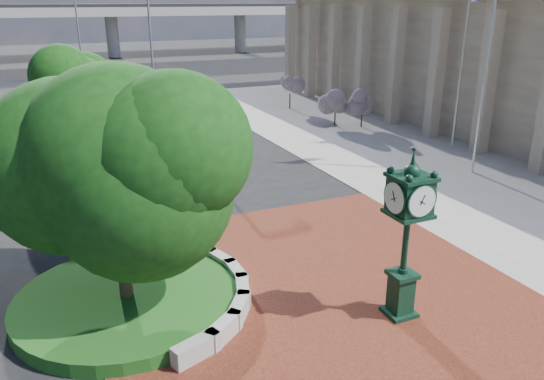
{
  "coord_description": "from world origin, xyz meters",
  "views": [
    {
      "loc": [
        -6.54,
        -13.3,
        8.04
      ],
      "look_at": [
        0.06,
        1.5,
        2.21
      ],
      "focal_mm": 35.0,
      "sensor_mm": 36.0,
      "label": 1
    }
  ],
  "objects_px": {
    "parked_car": "(149,79)",
    "street_lamp_near": "(154,35)",
    "post_clock": "(407,229)",
    "street_lamp_far": "(80,23)",
    "flagpole_a": "(488,55)",
    "flagpole_b": "(462,65)"
  },
  "relations": [
    {
      "from": "parked_car",
      "to": "street_lamp_near",
      "type": "distance_m",
      "value": 12.77
    },
    {
      "from": "post_clock",
      "to": "street_lamp_near",
      "type": "height_order",
      "value": "street_lamp_near"
    },
    {
      "from": "street_lamp_far",
      "to": "street_lamp_near",
      "type": "bearing_deg",
      "value": -78.28
    },
    {
      "from": "flagpole_a",
      "to": "street_lamp_near",
      "type": "height_order",
      "value": "flagpole_a"
    },
    {
      "from": "street_lamp_far",
      "to": "flagpole_b",
      "type": "bearing_deg",
      "value": -65.21
    },
    {
      "from": "post_clock",
      "to": "street_lamp_near",
      "type": "distance_m",
      "value": 30.92
    },
    {
      "from": "street_lamp_near",
      "to": "street_lamp_far",
      "type": "bearing_deg",
      "value": 101.72
    },
    {
      "from": "parked_car",
      "to": "flagpole_b",
      "type": "distance_m",
      "value": 32.07
    },
    {
      "from": "flagpole_b",
      "to": "street_lamp_far",
      "type": "bearing_deg",
      "value": 114.79
    },
    {
      "from": "post_clock",
      "to": "parked_car",
      "type": "relative_size",
      "value": 0.97
    },
    {
      "from": "post_clock",
      "to": "flagpole_b",
      "type": "distance_m",
      "value": 18.36
    },
    {
      "from": "flagpole_b",
      "to": "street_lamp_far",
      "type": "distance_m",
      "value": 38.89
    },
    {
      "from": "flagpole_b",
      "to": "street_lamp_near",
      "type": "relative_size",
      "value": 0.97
    },
    {
      "from": "flagpole_a",
      "to": "street_lamp_far",
      "type": "height_order",
      "value": "flagpole_a"
    },
    {
      "from": "flagpole_a",
      "to": "street_lamp_far",
      "type": "relative_size",
      "value": 1.11
    },
    {
      "from": "parked_car",
      "to": "flagpole_a",
      "type": "relative_size",
      "value": 0.43
    },
    {
      "from": "flagpole_a",
      "to": "flagpole_b",
      "type": "relative_size",
      "value": 1.2
    },
    {
      "from": "post_clock",
      "to": "flagpole_a",
      "type": "bearing_deg",
      "value": 38.73
    },
    {
      "from": "flagpole_a",
      "to": "flagpole_b",
      "type": "bearing_deg",
      "value": 60.98
    },
    {
      "from": "parked_car",
      "to": "street_lamp_near",
      "type": "height_order",
      "value": "street_lamp_near"
    },
    {
      "from": "post_clock",
      "to": "street_lamp_far",
      "type": "height_order",
      "value": "street_lamp_far"
    },
    {
      "from": "parked_car",
      "to": "post_clock",
      "type": "bearing_deg",
      "value": -74.97
    }
  ]
}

